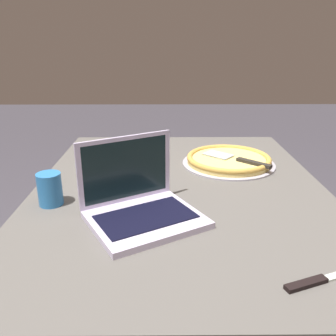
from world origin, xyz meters
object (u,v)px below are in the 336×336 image
Objects in this scene: dining_table at (180,214)px; pizza_tray at (229,160)px; laptop at (140,204)px; drink_cup at (50,189)px; table_knife at (323,279)px; pizza_plate at (118,164)px.

pizza_tray is at bearing -41.56° from dining_table.
laptop reaches higher than drink_cup.
laptop is 3.76× the size of drink_cup.
laptop is 0.50m from table_knife.
dining_table is at bearing -130.58° from pizza_plate.
drink_cup reaches higher than table_knife.
drink_cup is at bearing 153.63° from pizza_plate.
pizza_plate is at bearing 49.42° from dining_table.
dining_table is 0.33m from pizza_plate.
pizza_tray is 1.60× the size of table_knife.
drink_cup is at bearing 108.06° from dining_table.
drink_cup is at bearing 72.61° from laptop.
laptop reaches higher than pizza_plate.
pizza_tray is at bearing -59.14° from drink_cup.
table_knife is (-0.29, -0.41, -0.04)m from laptop.
laptop reaches higher than pizza_tray.
drink_cup is at bearing 120.86° from pizza_tray.
drink_cup is (-0.36, 0.61, 0.03)m from pizza_tray.
dining_table is 0.45m from drink_cup.
dining_table is 12.87× the size of drink_cup.
laptop is 1.64× the size of table_knife.
dining_table is 5.95× the size of pizza_plate.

